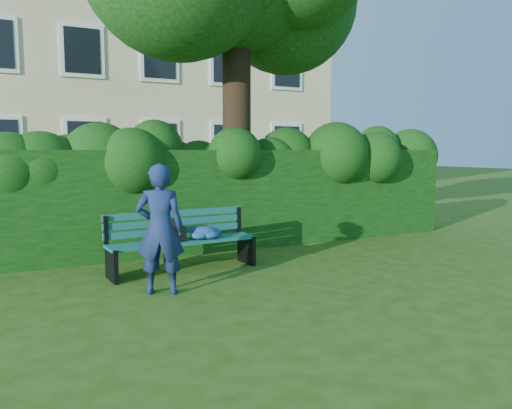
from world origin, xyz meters
name	(u,v)px	position (x,y,z in m)	size (l,w,h in m)	color
ground	(274,272)	(0.00, 0.00, 0.00)	(80.00, 80.00, 0.00)	#22490E
apartment_building	(99,40)	(0.00, 13.99, 6.00)	(16.00, 8.08, 12.00)	#CEB88A
hedge	(217,199)	(0.00, 2.20, 0.90)	(10.00, 1.00, 1.80)	black
park_bench	(186,237)	(-1.12, 0.71, 0.50)	(2.26, 0.69, 0.89)	#0F4C45
man_reading	(160,229)	(-1.80, -0.31, 0.82)	(0.60, 0.39, 1.64)	navy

